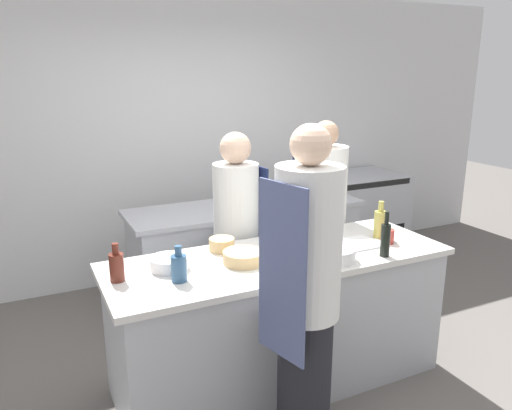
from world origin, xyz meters
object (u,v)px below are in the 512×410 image
(bottle_vinegar, at_px, (380,223))
(bottle_sauce, at_px, (315,226))
(bottle_cooking_oil, at_px, (297,225))
(bowl_wooden_salad, at_px, (243,257))
(bowl_ceramic_blue, at_px, (222,244))
(bottle_olive_oil, at_px, (179,267))
(chef_at_pass_far, at_px, (322,226))
(bowl_mixing_large, at_px, (169,263))
(chef_at_stove, at_px, (237,239))
(chef_at_prep_near, at_px, (306,300))
(cup, at_px, (388,236))
(oven_range, at_px, (356,215))
(bottle_wine, at_px, (117,266))
(bottle_water, at_px, (385,239))
(bowl_prep_small, at_px, (335,254))

(bottle_vinegar, distance_m, bottle_sauce, 0.48)
(bottle_cooking_oil, distance_m, bowl_wooden_salad, 0.65)
(bottle_sauce, bearing_deg, bowl_ceramic_blue, 168.92)
(bottle_olive_oil, xyz_separation_m, bottle_cooking_oil, (1.01, 0.41, -0.01))
(chef_at_pass_far, xyz_separation_m, bottle_sauce, (-0.35, -0.43, 0.18))
(bowl_mixing_large, bearing_deg, bottle_vinegar, -2.94)
(chef_at_stove, height_order, chef_at_pass_far, chef_at_pass_far)
(chef_at_prep_near, bearing_deg, bowl_ceramic_blue, -7.87)
(chef_at_stove, distance_m, bowl_ceramic_blue, 0.48)
(cup, bearing_deg, bottle_sauce, 151.78)
(oven_range, xyz_separation_m, bottle_vinegar, (-1.11, -1.71, 0.54))
(bottle_olive_oil, bearing_deg, bowl_ceramic_blue, 41.45)
(oven_range, bearing_deg, bottle_wine, -150.23)
(chef_at_prep_near, bearing_deg, bottle_cooking_oil, -42.30)
(bottle_wine, bearing_deg, chef_at_pass_far, 16.64)
(bottle_cooking_oil, xyz_separation_m, bottle_water, (0.29, -0.60, 0.04))
(chef_at_stove, bearing_deg, bowl_wooden_salad, -27.76)
(bowl_mixing_large, height_order, bowl_prep_small, bowl_prep_small)
(bottle_sauce, bearing_deg, chef_at_prep_near, -124.99)
(cup, bearing_deg, chef_at_prep_near, -151.49)
(bottle_vinegar, bearing_deg, bottle_cooking_oil, 149.72)
(bowl_ceramic_blue, bearing_deg, bowl_prep_small, -39.86)
(chef_at_prep_near, relative_size, cup, 18.67)
(bottle_vinegar, relative_size, cup, 2.71)
(chef_at_prep_near, bearing_deg, bottle_vinegar, -71.14)
(bowl_wooden_salad, distance_m, cup, 1.05)
(chef_at_prep_near, height_order, chef_at_pass_far, chef_at_prep_near)
(bottle_vinegar, height_order, bottle_water, bottle_water)
(bottle_wine, relative_size, bowl_prep_small, 0.85)
(chef_at_pass_far, height_order, bowl_ceramic_blue, chef_at_pass_far)
(bottle_vinegar, height_order, bowl_ceramic_blue, bottle_vinegar)
(chef_at_pass_far, relative_size, bottle_wine, 7.53)
(chef_at_pass_far, bearing_deg, cup, -176.82)
(chef_at_prep_near, distance_m, cup, 1.11)
(chef_at_pass_far, xyz_separation_m, bottle_vinegar, (0.12, -0.54, 0.16))
(oven_range, xyz_separation_m, bottle_sauce, (-1.58, -1.60, 0.55))
(oven_range, bearing_deg, chef_at_stove, -150.49)
(chef_at_stove, height_order, bottle_sauce, chef_at_stove)
(bowl_ceramic_blue, bearing_deg, oven_range, 33.63)
(bottle_olive_oil, height_order, bowl_mixing_large, bottle_olive_oil)
(bottle_wine, xyz_separation_m, bowl_prep_small, (1.28, -0.27, -0.05))
(chef_at_prep_near, xyz_separation_m, bowl_prep_small, (0.46, 0.42, 0.03))
(bottle_sauce, bearing_deg, bottle_water, -58.82)
(chef_at_prep_near, relative_size, bottle_water, 6.18)
(chef_at_stove, bearing_deg, bowl_prep_small, 11.64)
(chef_at_prep_near, relative_size, bottle_olive_oil, 8.63)
(bowl_prep_small, bearing_deg, bowl_ceramic_blue, 140.14)
(oven_range, distance_m, chef_at_pass_far, 1.74)
(bottle_wine, xyz_separation_m, bottle_cooking_oil, (1.32, 0.26, -0.01))
(oven_range, distance_m, bottle_sauce, 2.32)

